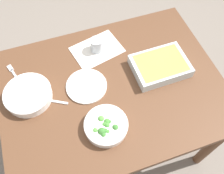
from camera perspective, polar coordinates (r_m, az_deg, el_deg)
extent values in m
plane|color=slate|center=(2.01, 0.00, -10.94)|extent=(6.00, 6.00, 0.00)
cube|color=brown|center=(1.36, 0.00, -0.43)|extent=(1.20, 0.90, 0.04)
cylinder|color=brown|center=(2.01, 11.06, 7.59)|extent=(0.06, 0.06, 0.70)
cylinder|color=brown|center=(1.89, -19.76, -1.12)|extent=(0.06, 0.06, 0.70)
cylinder|color=brown|center=(1.74, 22.01, -12.13)|extent=(0.06, 0.06, 0.70)
cube|color=silver|center=(1.49, -3.28, 8.57)|extent=(0.32, 0.26, 0.00)
cylinder|color=white|center=(1.36, -18.60, -1.76)|extent=(0.24, 0.24, 0.05)
torus|color=white|center=(1.34, -18.88, -1.26)|extent=(0.25, 0.25, 0.01)
cylinder|color=#B2844C|center=(1.35, -18.63, -1.70)|extent=(0.20, 0.20, 0.03)
sphere|color=#B2844C|center=(1.35, -18.69, -0.45)|extent=(0.01, 0.01, 0.01)
sphere|color=silver|center=(1.31, -18.83, -3.46)|extent=(0.02, 0.02, 0.02)
sphere|color=silver|center=(1.34, -19.15, -1.30)|extent=(0.02, 0.02, 0.02)
cylinder|color=white|center=(1.22, -1.37, -8.89)|extent=(0.21, 0.21, 0.05)
torus|color=white|center=(1.20, -1.39, -8.51)|extent=(0.21, 0.21, 0.01)
cylinder|color=#8CB272|center=(1.21, -1.38, -8.85)|extent=(0.17, 0.17, 0.02)
sphere|color=#3D7A33|center=(1.19, 0.77, -9.25)|extent=(0.03, 0.03, 0.03)
sphere|color=#569E42|center=(1.19, -3.84, -9.90)|extent=(0.03, 0.03, 0.03)
sphere|color=#3D7A33|center=(1.20, -0.61, -8.01)|extent=(0.02, 0.02, 0.02)
sphere|color=#478C38|center=(1.20, -1.78, -8.60)|extent=(0.02, 0.02, 0.02)
sphere|color=#3D7A33|center=(1.18, -2.01, -10.89)|extent=(0.03, 0.03, 0.03)
sphere|color=#569E42|center=(1.20, -1.47, -8.29)|extent=(0.02, 0.02, 0.02)
sphere|color=#3D7A33|center=(1.18, -1.64, -10.05)|extent=(0.03, 0.03, 0.03)
sphere|color=#569E42|center=(1.21, -2.53, -7.30)|extent=(0.03, 0.03, 0.03)
sphere|color=#478C38|center=(1.18, -0.96, -10.21)|extent=(0.02, 0.02, 0.02)
sphere|color=#478C38|center=(1.19, -1.15, -8.74)|extent=(0.03, 0.03, 0.03)
sphere|color=#3D7A33|center=(1.18, -2.37, -10.13)|extent=(0.04, 0.04, 0.04)
sphere|color=#478C38|center=(1.20, -1.15, -7.90)|extent=(0.03, 0.03, 0.03)
cube|color=silver|center=(1.41, 10.93, 4.73)|extent=(0.30, 0.22, 0.06)
cube|color=#DBAD56|center=(1.40, 11.01, 5.02)|extent=(0.27, 0.20, 0.04)
cylinder|color=#B2BCC6|center=(1.46, -3.36, 9.58)|extent=(0.07, 0.07, 0.08)
cylinder|color=black|center=(1.47, -3.34, 9.25)|extent=(0.06, 0.06, 0.05)
cylinder|color=white|center=(1.35, -5.84, 0.24)|extent=(0.22, 0.22, 0.01)
cube|color=silver|center=(1.33, -12.90, -3.23)|extent=(0.13, 0.08, 0.01)
ellipsoid|color=silver|center=(1.35, -16.31, -2.57)|extent=(0.05, 0.04, 0.01)
cube|color=silver|center=(1.47, -20.91, 1.90)|extent=(0.05, 0.14, 0.01)
cube|color=silver|center=(1.52, -22.23, 4.03)|extent=(0.04, 0.05, 0.01)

